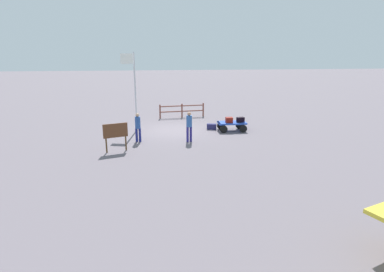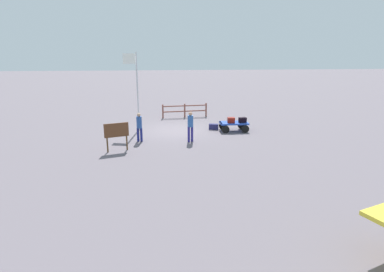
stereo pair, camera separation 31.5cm
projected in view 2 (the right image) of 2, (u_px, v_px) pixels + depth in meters
name	position (u px, v px, depth m)	size (l,w,h in m)	color
ground_plane	(176.00, 130.00, 21.14)	(120.00, 120.00, 0.00)	slate
luggage_cart	(234.00, 125.00, 20.89)	(1.83, 1.10, 0.59)	#2448B9
suitcase_navy	(243.00, 120.00, 20.76)	(0.53, 0.40, 0.33)	black
suitcase_tan	(231.00, 120.00, 20.69)	(0.47, 0.39, 0.34)	maroon
suitcase_olive	(214.00, 127.00, 21.39)	(0.67, 0.44, 0.37)	navy
worker_lead	(190.00, 125.00, 18.35)	(0.39, 0.39, 1.77)	navy
worker_trailing	(139.00, 125.00, 18.43)	(0.38, 0.38, 1.69)	navy
flagpole	(136.00, 84.00, 20.51)	(0.89, 0.21, 5.05)	silver
signboard	(117.00, 132.00, 16.66)	(1.23, 0.46, 1.51)	#4C3319
wooden_fence	(185.00, 110.00, 25.02)	(3.55, 0.51, 1.08)	brown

